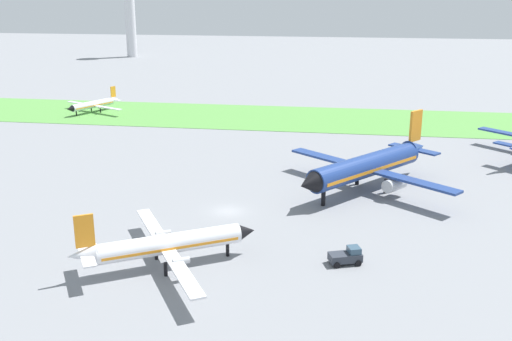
% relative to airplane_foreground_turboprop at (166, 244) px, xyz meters
% --- Properties ---
extents(ground_plane, '(600.00, 600.00, 0.00)m').
position_rel_airplane_foreground_turboprop_xyz_m(ground_plane, '(3.35, 17.85, -2.71)').
color(ground_plane, gray).
extents(grass_taxiway_strip, '(360.00, 28.00, 0.08)m').
position_rel_airplane_foreground_turboprop_xyz_m(grass_taxiway_strip, '(3.35, 80.26, -2.67)').
color(grass_taxiway_strip, '#549342').
rests_on(grass_taxiway_strip, ground_plane).
extents(airplane_foreground_turboprop, '(19.19, 22.00, 7.40)m').
position_rel_airplane_foreground_turboprop_xyz_m(airplane_foreground_turboprop, '(0.00, 0.00, 0.00)').
color(airplane_foreground_turboprop, white).
rests_on(airplane_foreground_turboprop, ground_plane).
extents(airplane_taxiing_turboprop, '(17.37, 15.10, 5.63)m').
position_rel_airplane_foreground_turboprop_xyz_m(airplane_taxiing_turboprop, '(-42.65, 79.62, -0.65)').
color(airplane_taxiing_turboprop, silver).
rests_on(airplane_taxiing_turboprop, ground_plane).
extents(airplane_midfield_jet, '(25.02, 25.52, 10.76)m').
position_rel_airplane_foreground_turboprop_xyz_m(airplane_midfield_jet, '(22.66, 30.02, 1.17)').
color(airplane_midfield_jet, navy).
rests_on(airplane_midfield_jet, ground_plane).
extents(pushback_tug_near_gate, '(4.00, 3.04, 1.95)m').
position_rel_airplane_foreground_turboprop_xyz_m(pushback_tug_near_gate, '(19.78, 3.77, -1.80)').
color(pushback_tug_near_gate, '#2D333D').
rests_on(pushback_tug_near_gate, ground_plane).
extents(control_tower, '(8.00, 8.00, 36.37)m').
position_rel_airplane_foreground_turboprop_xyz_m(control_tower, '(-75.54, 197.86, 18.75)').
color(control_tower, silver).
rests_on(control_tower, ground_plane).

